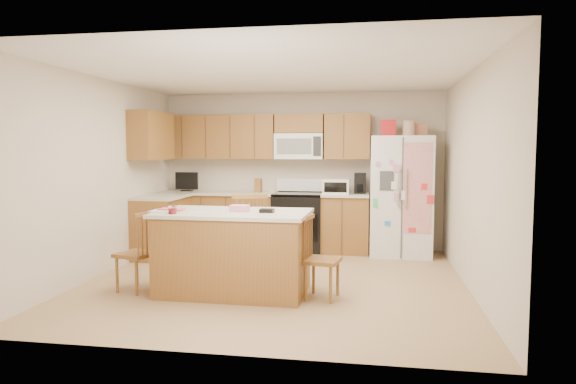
% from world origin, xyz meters
% --- Properties ---
extents(ground, '(4.50, 4.50, 0.00)m').
position_xyz_m(ground, '(0.00, 0.00, 0.00)').
color(ground, '#9C764D').
rests_on(ground, ground).
extents(room_shell, '(4.60, 4.60, 2.52)m').
position_xyz_m(room_shell, '(0.00, 0.00, 1.44)').
color(room_shell, beige).
rests_on(room_shell, ground).
extents(cabinetry, '(3.36, 1.56, 2.15)m').
position_xyz_m(cabinetry, '(-0.98, 1.79, 0.91)').
color(cabinetry, '#925A34').
rests_on(cabinetry, ground).
extents(stove, '(0.76, 0.65, 1.13)m').
position_xyz_m(stove, '(0.00, 1.94, 0.47)').
color(stove, black).
rests_on(stove, ground).
extents(refrigerator, '(0.90, 0.79, 2.04)m').
position_xyz_m(refrigerator, '(1.57, 1.87, 0.92)').
color(refrigerator, white).
rests_on(refrigerator, ground).
extents(island, '(1.74, 1.01, 1.01)m').
position_xyz_m(island, '(-0.37, -0.54, 0.46)').
color(island, '#925A34').
rests_on(island, ground).
extents(windsor_chair_left, '(0.47, 0.48, 0.91)m').
position_xyz_m(windsor_chair_left, '(-1.46, -0.65, 0.43)').
color(windsor_chair_left, '#925A34').
rests_on(windsor_chair_left, ground).
extents(windsor_chair_back, '(0.57, 0.56, 1.06)m').
position_xyz_m(windsor_chair_back, '(-0.37, 0.15, 0.50)').
color(windsor_chair_back, '#925A34').
rests_on(windsor_chair_back, ground).
extents(windsor_chair_right, '(0.43, 0.44, 0.89)m').
position_xyz_m(windsor_chair_right, '(0.60, -0.60, 0.42)').
color(windsor_chair_right, '#925A34').
rests_on(windsor_chair_right, ground).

